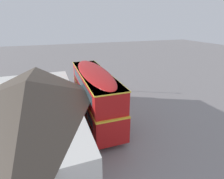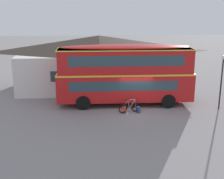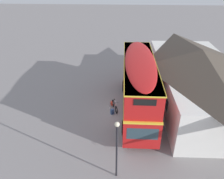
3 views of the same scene
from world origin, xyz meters
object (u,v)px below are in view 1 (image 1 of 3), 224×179
Objects in this scene: double_decker_bus at (95,92)px; street_lamp at (94,72)px; backpack_on_ground at (113,107)px; touring_bicycle at (114,110)px; water_bottle_clear_plastic at (119,112)px.

double_decker_bus is 7.31m from street_lamp.
double_decker_bus reaches higher than street_lamp.
backpack_on_ground is 6.76m from street_lamp.
street_lamp is (7.04, 0.42, 2.21)m from touring_bicycle.
double_decker_bus is 3.31m from backpack_on_ground.
street_lamp is (6.33, 0.56, 2.32)m from backpack_on_ground.
water_bottle_clear_plastic is (-0.84, -0.29, -0.17)m from backpack_on_ground.
water_bottle_clear_plastic is 7.64m from street_lamp.
water_bottle_clear_plastic is at bearing -173.23° from street_lamp.
double_decker_bus reaches higher than touring_bicycle.
street_lamp reaches higher than touring_bicycle.
backpack_on_ground is 0.13× the size of street_lamp.
touring_bicycle is 0.40× the size of street_lamp.
touring_bicycle reaches higher than water_bottle_clear_plastic.
touring_bicycle is at bearing -176.59° from street_lamp.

